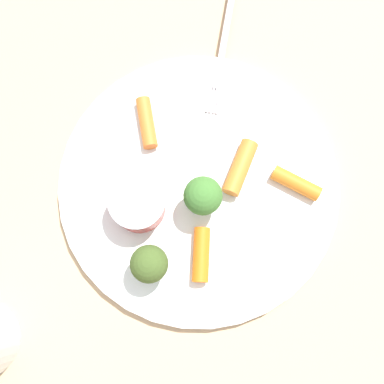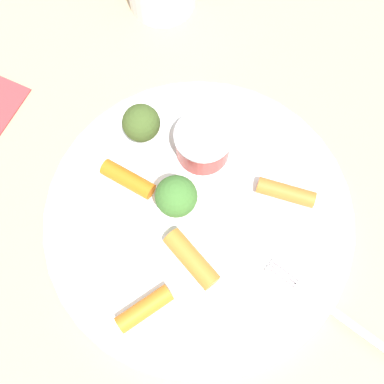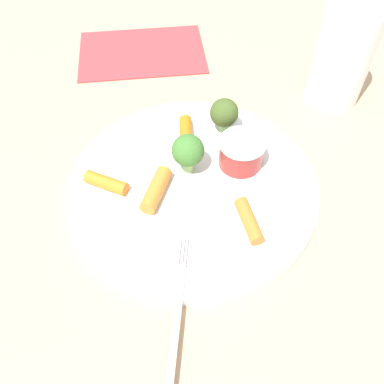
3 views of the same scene
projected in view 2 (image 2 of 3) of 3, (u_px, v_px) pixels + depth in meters
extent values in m
plane|color=tan|center=(199.00, 219.00, 0.43)|extent=(2.40, 2.40, 0.00)
cylinder|color=white|center=(199.00, 217.00, 0.43)|extent=(0.28, 0.28, 0.01)
cylinder|color=maroon|center=(203.00, 144.00, 0.43)|extent=(0.05, 0.05, 0.03)
cylinder|color=silver|center=(203.00, 135.00, 0.41)|extent=(0.05, 0.05, 0.00)
cylinder|color=#8EB76A|center=(177.00, 205.00, 0.41)|extent=(0.01, 0.01, 0.02)
sphere|color=#3F722E|center=(176.00, 196.00, 0.39)|extent=(0.04, 0.04, 0.04)
cylinder|color=#7EBD6E|center=(143.00, 133.00, 0.44)|extent=(0.01, 0.01, 0.02)
sphere|color=#405623|center=(141.00, 123.00, 0.42)|extent=(0.03, 0.03, 0.03)
cylinder|color=orange|center=(144.00, 309.00, 0.38)|extent=(0.05, 0.02, 0.02)
cylinder|color=orange|center=(286.00, 192.00, 0.42)|extent=(0.04, 0.05, 0.01)
cylinder|color=orange|center=(128.00, 179.00, 0.42)|extent=(0.03, 0.05, 0.02)
cylinder|color=orange|center=(191.00, 259.00, 0.40)|extent=(0.02, 0.06, 0.02)
cube|color=#BEB0B4|center=(368.00, 336.00, 0.38)|extent=(0.03, 0.14, 0.00)
cube|color=#BEB0B4|center=(278.00, 279.00, 0.40)|extent=(0.01, 0.03, 0.00)
cube|color=#BEB0B4|center=(281.00, 276.00, 0.40)|extent=(0.01, 0.03, 0.00)
cube|color=#BEB0B4|center=(283.00, 273.00, 0.40)|extent=(0.01, 0.03, 0.00)
cube|color=#BEB0B4|center=(285.00, 270.00, 0.40)|extent=(0.01, 0.03, 0.00)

